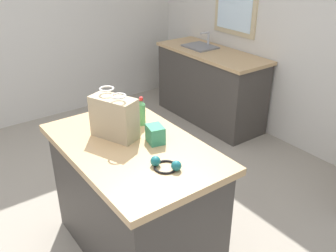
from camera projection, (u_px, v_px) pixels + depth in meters
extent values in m
plane|color=#9E9384|center=(111.00, 236.00, 3.04)|extent=(6.20, 6.20, 0.00)
cube|color=silver|center=(322.00, 26.00, 3.72)|extent=(5.17, 0.10, 2.77)
cube|color=#CCB78C|center=(236.00, 10.00, 4.51)|extent=(0.68, 0.04, 0.60)
cube|color=white|center=(235.00, 10.00, 4.50)|extent=(0.56, 0.02, 0.48)
cube|color=#423D38|center=(135.00, 202.00, 2.73)|extent=(1.24, 0.74, 0.87)
cube|color=tan|center=(132.00, 148.00, 2.53)|extent=(1.32, 0.82, 0.05)
cube|color=#423D38|center=(210.00, 88.00, 4.82)|extent=(1.50, 0.56, 0.88)
cube|color=tan|center=(212.00, 53.00, 4.61)|extent=(1.54, 0.60, 0.04)
cube|color=slate|center=(200.00, 51.00, 4.79)|extent=(0.40, 0.32, 0.14)
cylinder|color=#B7B7BC|center=(208.00, 39.00, 4.80)|extent=(0.03, 0.03, 0.18)
cylinder|color=#B7B7BC|center=(205.00, 33.00, 4.72)|extent=(0.02, 0.14, 0.02)
cube|color=tan|center=(114.00, 118.00, 2.55)|extent=(0.36, 0.26, 0.29)
torus|color=white|center=(107.00, 89.00, 2.53)|extent=(0.13, 0.13, 0.01)
torus|color=white|center=(118.00, 96.00, 2.41)|extent=(0.13, 0.13, 0.01)
cube|color=#388E66|center=(155.00, 134.00, 2.52)|extent=(0.15, 0.13, 0.12)
cylinder|color=#4C9956|center=(142.00, 114.00, 2.75)|extent=(0.06, 0.06, 0.16)
cone|color=#4C9956|center=(141.00, 102.00, 2.70)|extent=(0.05, 0.05, 0.03)
cylinder|color=red|center=(141.00, 99.00, 2.69)|extent=(0.03, 0.03, 0.02)
torus|color=black|center=(166.00, 167.00, 2.25)|extent=(0.21, 0.21, 0.01)
sphere|color=#19666B|center=(155.00, 161.00, 2.27)|extent=(0.06, 0.06, 0.06)
sphere|color=#19666B|center=(176.00, 166.00, 2.22)|extent=(0.06, 0.06, 0.06)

